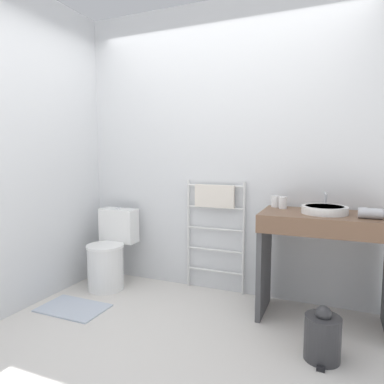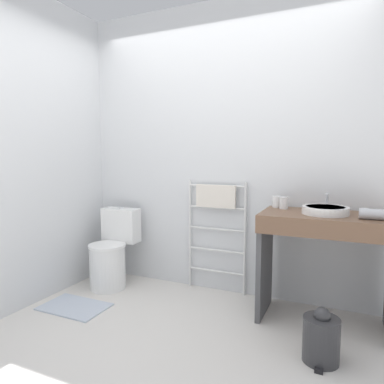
{
  "view_description": "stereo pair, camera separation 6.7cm",
  "coord_description": "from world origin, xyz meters",
  "px_view_note": "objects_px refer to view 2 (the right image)",
  "views": [
    {
      "loc": [
        0.97,
        -1.8,
        1.29
      ],
      "look_at": [
        -0.07,
        0.68,
        1.01
      ],
      "focal_mm": 32.0,
      "sensor_mm": 36.0,
      "label": 1
    },
    {
      "loc": [
        1.03,
        -1.77,
        1.29
      ],
      "look_at": [
        -0.07,
        0.68,
        1.01
      ],
      "focal_mm": 32.0,
      "sensor_mm": 36.0,
      "label": 2
    }
  ],
  "objects_px": {
    "cup_near_edge": "(284,203)",
    "hair_dryer": "(373,214)",
    "cup_near_wall": "(276,202)",
    "trash_bin": "(321,338)",
    "toilet": "(112,254)",
    "sink_basin": "(325,210)",
    "towel_radiator": "(216,213)"
  },
  "relations": [
    {
      "from": "cup_near_edge",
      "to": "hair_dryer",
      "type": "bearing_deg",
      "value": -19.91
    },
    {
      "from": "cup_near_wall",
      "to": "trash_bin",
      "type": "height_order",
      "value": "cup_near_wall"
    },
    {
      "from": "cup_near_edge",
      "to": "trash_bin",
      "type": "distance_m",
      "value": 1.07
    },
    {
      "from": "cup_near_wall",
      "to": "trash_bin",
      "type": "xyz_separation_m",
      "value": [
        0.43,
        -0.73,
        -0.75
      ]
    },
    {
      "from": "hair_dryer",
      "to": "trash_bin",
      "type": "distance_m",
      "value": 0.91
    },
    {
      "from": "cup_near_wall",
      "to": "cup_near_edge",
      "type": "relative_size",
      "value": 0.98
    },
    {
      "from": "hair_dryer",
      "to": "toilet",
      "type": "bearing_deg",
      "value": 178.47
    },
    {
      "from": "sink_basin",
      "to": "hair_dryer",
      "type": "xyz_separation_m",
      "value": [
        0.31,
        -0.1,
        0.01
      ]
    },
    {
      "from": "toilet",
      "to": "sink_basin",
      "type": "bearing_deg",
      "value": 1.04
    },
    {
      "from": "cup_near_edge",
      "to": "hair_dryer",
      "type": "distance_m",
      "value": 0.68
    },
    {
      "from": "sink_basin",
      "to": "cup_near_edge",
      "type": "relative_size",
      "value": 3.43
    },
    {
      "from": "sink_basin",
      "to": "cup_near_wall",
      "type": "bearing_deg",
      "value": 153.74
    },
    {
      "from": "towel_radiator",
      "to": "hair_dryer",
      "type": "xyz_separation_m",
      "value": [
        1.28,
        -0.35,
        0.13
      ]
    },
    {
      "from": "toilet",
      "to": "trash_bin",
      "type": "bearing_deg",
      "value": -14.08
    },
    {
      "from": "cup_near_wall",
      "to": "hair_dryer",
      "type": "relative_size",
      "value": 0.47
    },
    {
      "from": "cup_near_edge",
      "to": "trash_bin",
      "type": "xyz_separation_m",
      "value": [
        0.36,
        -0.67,
        -0.75
      ]
    },
    {
      "from": "toilet",
      "to": "trash_bin",
      "type": "xyz_separation_m",
      "value": [
        1.99,
        -0.5,
        -0.17
      ]
    },
    {
      "from": "sink_basin",
      "to": "trash_bin",
      "type": "height_order",
      "value": "sink_basin"
    },
    {
      "from": "towel_radiator",
      "to": "cup_near_wall",
      "type": "xyz_separation_m",
      "value": [
        0.57,
        -0.06,
        0.14
      ]
    },
    {
      "from": "toilet",
      "to": "cup_near_edge",
      "type": "xyz_separation_m",
      "value": [
        1.63,
        0.17,
        0.58
      ]
    },
    {
      "from": "toilet",
      "to": "hair_dryer",
      "type": "relative_size",
      "value": 3.72
    },
    {
      "from": "trash_bin",
      "to": "towel_radiator",
      "type": "bearing_deg",
      "value": 141.52
    },
    {
      "from": "cup_near_wall",
      "to": "trash_bin",
      "type": "distance_m",
      "value": 1.13
    },
    {
      "from": "towel_radiator",
      "to": "hair_dryer",
      "type": "distance_m",
      "value": 1.33
    },
    {
      "from": "hair_dryer",
      "to": "cup_near_wall",
      "type": "bearing_deg",
      "value": 157.63
    },
    {
      "from": "toilet",
      "to": "hair_dryer",
      "type": "height_order",
      "value": "hair_dryer"
    },
    {
      "from": "toilet",
      "to": "sink_basin",
      "type": "relative_size",
      "value": 2.26
    },
    {
      "from": "trash_bin",
      "to": "toilet",
      "type": "bearing_deg",
      "value": 165.92
    },
    {
      "from": "toilet",
      "to": "cup_near_wall",
      "type": "distance_m",
      "value": 1.68
    },
    {
      "from": "cup_near_wall",
      "to": "hair_dryer",
      "type": "xyz_separation_m",
      "value": [
        0.71,
        -0.29,
        -0.01
      ]
    },
    {
      "from": "hair_dryer",
      "to": "sink_basin",
      "type": "bearing_deg",
      "value": 162.93
    },
    {
      "from": "towel_radiator",
      "to": "cup_near_edge",
      "type": "bearing_deg",
      "value": -10.88
    }
  ]
}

